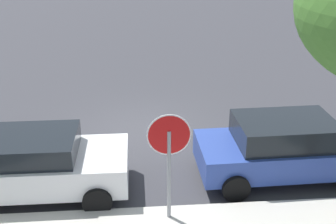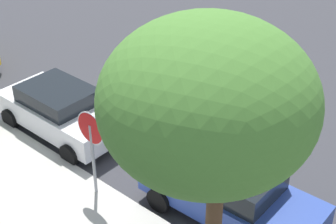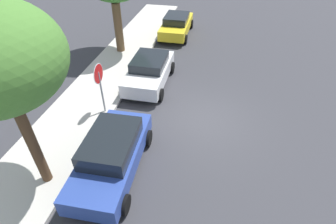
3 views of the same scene
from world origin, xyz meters
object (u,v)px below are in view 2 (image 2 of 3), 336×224
at_px(stop_sign, 91,140).
at_px(street_tree_mid_block, 208,103).
at_px(parked_car_blue, 230,191).
at_px(parked_car_white, 61,110).

distance_m(stop_sign, street_tree_mid_block, 4.77).
relative_size(stop_sign, street_tree_mid_block, 0.42).
bearing_deg(street_tree_mid_block, parked_car_blue, -69.43).
relative_size(stop_sign, parked_car_blue, 0.57).
bearing_deg(parked_car_blue, parked_car_white, 2.52).
xyz_separation_m(parked_car_blue, street_tree_mid_block, (-0.83, 2.22, 3.73)).
bearing_deg(parked_car_white, street_tree_mid_block, 163.77).
xyz_separation_m(parked_car_white, parked_car_blue, (-5.90, -0.26, 0.02)).
distance_m(parked_car_white, street_tree_mid_block, 7.95).
bearing_deg(parked_car_blue, street_tree_mid_block, 110.57).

